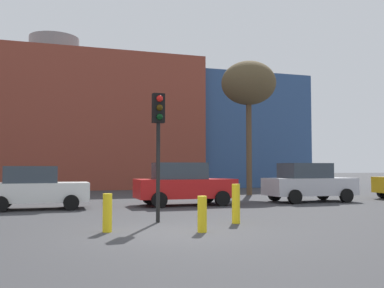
{
  "coord_description": "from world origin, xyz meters",
  "views": [
    {
      "loc": [
        -2.87,
        -10.88,
        1.66
      ],
      "look_at": [
        3.21,
        8.17,
        2.73
      ],
      "focal_mm": 40.94,
      "sensor_mm": 36.0,
      "label": 1
    }
  ],
  "objects_px": {
    "parked_car_3": "(308,183)",
    "bollard_yellow_0": "(202,214)",
    "bollard_yellow_1": "(107,213)",
    "traffic_light_island": "(158,127)",
    "parked_car_1": "(36,188)",
    "parked_car_2": "(184,184)",
    "bare_tree_1": "(249,84)",
    "bollard_yellow_2": "(236,204)"
  },
  "relations": [
    {
      "from": "bollard_yellow_0",
      "to": "bare_tree_1",
      "type": "bearing_deg",
      "value": 60.32
    },
    {
      "from": "parked_car_2",
      "to": "bollard_yellow_1",
      "type": "bearing_deg",
      "value": -120.53
    },
    {
      "from": "parked_car_1",
      "to": "bollard_yellow_1",
      "type": "xyz_separation_m",
      "value": [
        1.98,
        -7.01,
        -0.36
      ]
    },
    {
      "from": "bollard_yellow_0",
      "to": "parked_car_2",
      "type": "bearing_deg",
      "value": 76.83
    },
    {
      "from": "bollard_yellow_0",
      "to": "bollard_yellow_1",
      "type": "xyz_separation_m",
      "value": [
        -2.31,
        0.77,
        0.03
      ]
    },
    {
      "from": "parked_car_1",
      "to": "parked_car_3",
      "type": "relative_size",
      "value": 0.92
    },
    {
      "from": "parked_car_3",
      "to": "bare_tree_1",
      "type": "height_order",
      "value": "bare_tree_1"
    },
    {
      "from": "parked_car_2",
      "to": "bare_tree_1",
      "type": "height_order",
      "value": "bare_tree_1"
    },
    {
      "from": "parked_car_2",
      "to": "bollard_yellow_1",
      "type": "relative_size",
      "value": 4.38
    },
    {
      "from": "parked_car_2",
      "to": "bare_tree_1",
      "type": "relative_size",
      "value": 0.53
    },
    {
      "from": "traffic_light_island",
      "to": "bare_tree_1",
      "type": "bearing_deg",
      "value": 139.44
    },
    {
      "from": "traffic_light_island",
      "to": "bollard_yellow_2",
      "type": "distance_m",
      "value": 3.28
    },
    {
      "from": "parked_car_2",
      "to": "parked_car_3",
      "type": "height_order",
      "value": "parked_car_2"
    },
    {
      "from": "bollard_yellow_0",
      "to": "bollard_yellow_1",
      "type": "relative_size",
      "value": 0.94
    },
    {
      "from": "parked_car_1",
      "to": "parked_car_3",
      "type": "bearing_deg",
      "value": -0.0
    },
    {
      "from": "traffic_light_island",
      "to": "bollard_yellow_2",
      "type": "height_order",
      "value": "traffic_light_island"
    },
    {
      "from": "traffic_light_island",
      "to": "bollard_yellow_0",
      "type": "xyz_separation_m",
      "value": [
        0.62,
        -2.28,
        -2.42
      ]
    },
    {
      "from": "parked_car_3",
      "to": "bare_tree_1",
      "type": "relative_size",
      "value": 0.53
    },
    {
      "from": "parked_car_1",
      "to": "bollard_yellow_0",
      "type": "relative_size",
      "value": 4.27
    },
    {
      "from": "parked_car_2",
      "to": "traffic_light_island",
      "type": "xyz_separation_m",
      "value": [
        -2.44,
        -5.49,
        1.95
      ]
    },
    {
      "from": "bollard_yellow_2",
      "to": "parked_car_1",
      "type": "bearing_deg",
      "value": 132.24
    },
    {
      "from": "bollard_yellow_0",
      "to": "parked_car_3",
      "type": "bearing_deg",
      "value": 43.81
    },
    {
      "from": "parked_car_2",
      "to": "bollard_yellow_2",
      "type": "distance_m",
      "value": 6.43
    },
    {
      "from": "bare_tree_1",
      "to": "bollard_yellow_1",
      "type": "xyz_separation_m",
      "value": [
        -9.88,
        -12.51,
        -6.18
      ]
    },
    {
      "from": "parked_car_3",
      "to": "bollard_yellow_0",
      "type": "height_order",
      "value": "parked_car_3"
    },
    {
      "from": "bare_tree_1",
      "to": "bollard_yellow_2",
      "type": "xyz_separation_m",
      "value": [
        -6.04,
        -11.92,
        -6.09
      ]
    },
    {
      "from": "bollard_yellow_1",
      "to": "traffic_light_island",
      "type": "bearing_deg",
      "value": 41.77
    },
    {
      "from": "parked_car_3",
      "to": "bollard_yellow_1",
      "type": "height_order",
      "value": "parked_car_3"
    },
    {
      "from": "bollard_yellow_0",
      "to": "traffic_light_island",
      "type": "bearing_deg",
      "value": 105.11
    },
    {
      "from": "parked_car_3",
      "to": "traffic_light_island",
      "type": "bearing_deg",
      "value": -147.8
    },
    {
      "from": "traffic_light_island",
      "to": "bollard_yellow_2",
      "type": "relative_size",
      "value": 3.36
    },
    {
      "from": "traffic_light_island",
      "to": "bare_tree_1",
      "type": "xyz_separation_m",
      "value": [
        8.19,
        11.0,
        3.79
      ]
    },
    {
      "from": "parked_car_2",
      "to": "parked_car_3",
      "type": "xyz_separation_m",
      "value": [
        6.29,
        -0.0,
        -0.0
      ]
    },
    {
      "from": "parked_car_2",
      "to": "bollard_yellow_0",
      "type": "relative_size",
      "value": 4.67
    },
    {
      "from": "traffic_light_island",
      "to": "bollard_yellow_2",
      "type": "bearing_deg",
      "value": 62.91
    },
    {
      "from": "bollard_yellow_0",
      "to": "bollard_yellow_1",
      "type": "bearing_deg",
      "value": 161.67
    },
    {
      "from": "bollard_yellow_1",
      "to": "bollard_yellow_2",
      "type": "relative_size",
      "value": 0.84
    },
    {
      "from": "bare_tree_1",
      "to": "bollard_yellow_1",
      "type": "bearing_deg",
      "value": -128.3
    },
    {
      "from": "bollard_yellow_2",
      "to": "bollard_yellow_1",
      "type": "bearing_deg",
      "value": -171.19
    },
    {
      "from": "parked_car_3",
      "to": "bollard_yellow_0",
      "type": "xyz_separation_m",
      "value": [
        -8.1,
        -7.77,
        -0.46
      ]
    },
    {
      "from": "parked_car_1",
      "to": "parked_car_2",
      "type": "xyz_separation_m",
      "value": [
        6.11,
        -0.0,
        0.08
      ]
    },
    {
      "from": "parked_car_2",
      "to": "parked_car_1",
      "type": "bearing_deg",
      "value": 180.0
    }
  ]
}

